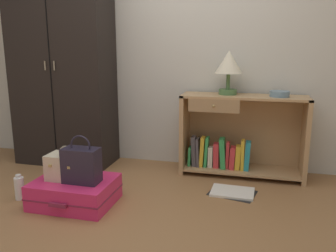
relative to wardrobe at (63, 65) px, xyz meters
name	(u,v)px	position (x,y,z in m)	size (l,w,h in m)	color
ground_plane	(120,226)	(1.09, -1.20, -1.04)	(9.00, 9.00, 0.00)	olive
back_wall	(172,39)	(1.09, 0.30, 0.26)	(6.40, 0.10, 2.60)	beige
wardrobe	(63,65)	(0.00, 0.00, 0.00)	(1.02, 0.47, 2.09)	black
bookshelf	(237,137)	(1.80, 0.05, -0.68)	(1.17, 0.37, 0.78)	tan
table_lamp	(229,65)	(1.70, 0.07, 0.01)	(0.26, 0.26, 0.41)	#4C7542
bowl	(280,94)	(2.17, 0.03, -0.24)	(0.18, 0.18, 0.05)	slate
suitcase_large	(75,192)	(0.61, -0.95, -0.94)	(0.62, 0.50, 0.20)	#DB2860
train_case	(67,167)	(0.55, -0.95, -0.74)	(0.29, 0.21, 0.27)	beige
handbag	(81,165)	(0.70, -0.98, -0.70)	(0.28, 0.15, 0.37)	#231E2D
bottle	(19,188)	(0.13, -0.99, -0.95)	(0.08, 0.08, 0.21)	white
open_book_on_floor	(232,192)	(1.81, -0.44, -1.04)	(0.43, 0.35, 0.02)	white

